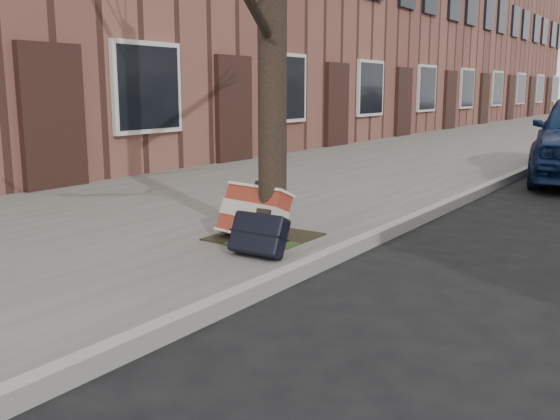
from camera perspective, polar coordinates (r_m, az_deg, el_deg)
The scene contains 6 objects.
ground at distance 3.92m, azimuth 12.48°, elevation -11.46°, with size 120.00×120.00×0.00m, color black.
near_sidewalk at distance 19.11m, azimuth 19.09°, elevation 6.14°, with size 5.00×70.00×0.12m, color slate.
house_near at distance 22.33m, azimuth 5.08°, elevation 16.15°, with size 6.80×40.00×7.00m, color brown.
dirt_patch at distance 5.81m, azimuth -1.46°, elevation -2.46°, with size 0.85×0.85×0.01m, color black.
suitcase_red at distance 5.65m, azimuth -2.42°, elevation -0.29°, with size 0.66×0.18×0.48m, color maroon.
suitcase_navy at distance 5.13m, azimuth -1.96°, elevation -2.19°, with size 0.49×0.16×0.35m, color black.
Camera 1 is at (1.30, -3.39, 1.48)m, focal length 40.00 mm.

